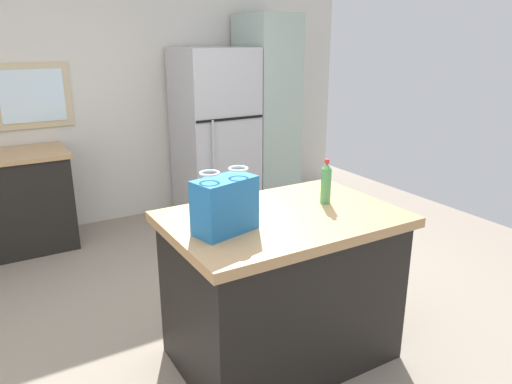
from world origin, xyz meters
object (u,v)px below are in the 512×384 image
at_px(tall_cabinet, 266,113).
at_px(small_box, 244,193).
at_px(kitchen_island, 282,287).
at_px(refrigerator, 215,134).
at_px(shopping_bag, 225,205).
at_px(bottle, 326,183).

bearing_deg(tall_cabinet, small_box, -124.76).
bearing_deg(kitchen_island, small_box, 103.89).
relative_size(refrigerator, shopping_bag, 5.04).
height_order(shopping_bag, bottle, shopping_bag).
height_order(kitchen_island, bottle, bottle).
bearing_deg(tall_cabinet, shopping_bag, -125.71).
bearing_deg(tall_cabinet, refrigerator, -179.98).
xyz_separation_m(kitchen_island, small_box, (-0.08, 0.31, 0.51)).
bearing_deg(refrigerator, bottle, -100.47).
bearing_deg(kitchen_island, bottle, 6.31).
relative_size(tall_cabinet, bottle, 7.75).
distance_m(refrigerator, shopping_bag, 2.79).
bearing_deg(shopping_bag, tall_cabinet, 54.29).
bearing_deg(bottle, refrigerator, 79.53).
height_order(refrigerator, shopping_bag, refrigerator).
bearing_deg(kitchen_island, shopping_bag, -171.91).
bearing_deg(kitchen_island, tall_cabinet, 60.08).
height_order(tall_cabinet, bottle, tall_cabinet).
xyz_separation_m(refrigerator, tall_cabinet, (0.64, 0.00, 0.17)).
height_order(kitchen_island, shopping_bag, shopping_bag).
relative_size(refrigerator, tall_cabinet, 0.84).
xyz_separation_m(tall_cabinet, shopping_bag, (-1.82, -2.53, 0.02)).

